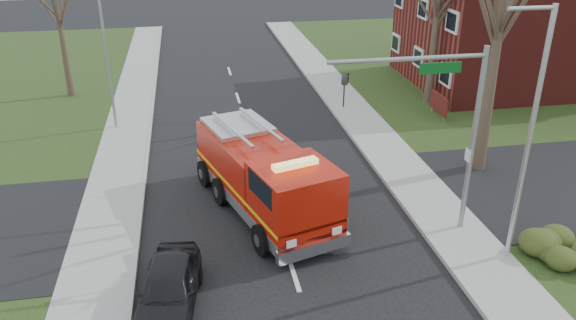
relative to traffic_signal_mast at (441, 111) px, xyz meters
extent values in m
plane|color=black|center=(-5.21, -1.50, -4.71)|extent=(120.00, 120.00, 0.00)
cube|color=#9D9E98|center=(0.99, -1.50, -4.63)|extent=(2.40, 80.00, 0.15)
cube|color=#9D9E98|center=(-11.41, -1.50, -4.63)|extent=(2.40, 80.00, 0.15)
cube|color=maroon|center=(13.79, 16.50, -1.21)|extent=(15.00, 10.00, 7.00)
cube|color=silver|center=(6.24, 16.50, -2.71)|extent=(0.12, 1.40, 1.20)
cube|color=#521713|center=(5.29, 11.00, -3.81)|extent=(0.12, 2.00, 1.00)
cylinder|color=gray|center=(5.29, 10.20, -4.26)|extent=(0.08, 0.08, 0.90)
cylinder|color=gray|center=(5.29, 11.80, -4.26)|extent=(0.08, 0.08, 0.90)
ellipsoid|color=#2E3D16|center=(3.79, -2.50, -4.13)|extent=(2.80, 2.00, 0.90)
cone|color=#33251E|center=(4.29, 4.50, 1.29)|extent=(0.64, 0.64, 12.00)
cone|color=#33251E|center=(5.79, 13.50, 0.54)|extent=(0.56, 0.56, 10.50)
cone|color=#33251E|center=(-15.21, 18.50, -0.21)|extent=(0.44, 0.44, 9.00)
cylinder|color=gray|center=(1.29, 0.00, -1.31)|extent=(0.18, 0.18, 6.80)
cylinder|color=gray|center=(-1.31, 0.00, 1.79)|extent=(5.20, 0.14, 0.14)
cube|color=#0C591E|center=(-0.21, 0.00, 1.44)|extent=(1.40, 0.06, 0.35)
imported|color=black|center=(-3.31, 0.00, 1.44)|extent=(0.22, 0.18, 1.10)
cylinder|color=#B7BABF|center=(1.99, -2.00, -0.51)|extent=(0.16, 0.16, 8.40)
cylinder|color=#B7BABF|center=(1.29, -2.00, 3.59)|extent=(1.40, 0.12, 0.12)
cylinder|color=gray|center=(-12.01, 12.50, -1.21)|extent=(0.14, 0.14, 7.00)
cube|color=#AA1407|center=(-5.92, 3.91, -3.15)|extent=(4.00, 5.74, 2.10)
cube|color=#AA1407|center=(-4.82, 0.27, -3.00)|extent=(3.25, 3.25, 2.40)
cube|color=#B7BABF|center=(-5.58, 2.76, -4.01)|extent=(4.77, 8.24, 0.45)
cube|color=#E5B20C|center=(-5.58, 2.76, -3.46)|extent=(4.78, 8.24, 0.12)
cube|color=black|center=(-4.50, -0.79, -2.25)|extent=(2.24, 0.76, 0.85)
cube|color=#E5D866|center=(-4.82, 0.27, -1.65)|extent=(1.64, 0.80, 0.18)
cylinder|color=black|center=(-6.04, -0.21, -4.16)|extent=(0.65, 1.16, 1.10)
cylinder|color=black|center=(-3.55, 0.55, -4.16)|extent=(0.65, 1.16, 1.10)
cylinder|color=black|center=(-7.69, 5.26, -4.16)|extent=(0.65, 1.16, 1.10)
cylinder|color=black|center=(-5.20, 6.01, -4.16)|extent=(0.65, 1.16, 1.10)
imported|color=black|center=(-9.11, -2.50, -4.00)|extent=(2.24, 4.34, 1.41)
camera|label=1|loc=(-8.07, -16.16, 6.26)|focal=35.00mm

